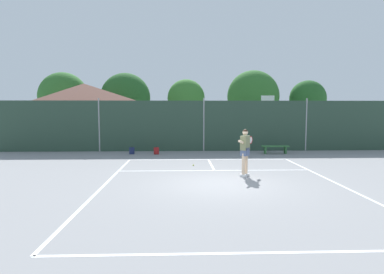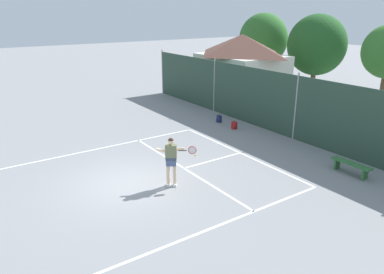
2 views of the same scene
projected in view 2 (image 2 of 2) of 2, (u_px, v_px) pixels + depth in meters
ground_plane at (128, 184)px, 13.56m from camera, size 120.00×120.00×0.00m
court_markings at (144, 179)px, 13.90m from camera, size 8.30×11.10×0.01m
chainlink_fence at (296, 108)px, 17.83m from camera, size 26.09×0.09×3.31m
clubhouse_building at (241, 65)px, 26.44m from camera, size 6.20×4.94×4.51m
treeline_backdrop at (375, 49)px, 23.71m from camera, size 26.24×4.28×6.17m
tennis_player at (172, 158)px, 13.03m from camera, size 0.82×1.25×1.85m
tennis_ball at (196, 155)px, 16.16m from camera, size 0.07×0.07×0.07m
backpack_navy at (219, 119)px, 20.95m from camera, size 0.28×0.24×0.46m
backpack_red at (234, 125)px, 19.78m from camera, size 0.31×0.29×0.46m
courtside_bench at (351, 166)px, 14.24m from camera, size 1.60×0.36×0.48m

